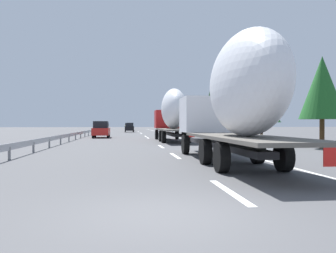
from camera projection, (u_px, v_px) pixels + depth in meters
ground_plane at (132, 136)px, 45.89m from camera, size 260.00×260.00×0.00m
lane_stripe_0 at (229, 191)px, 8.38m from camera, size 3.20×0.20×0.01m
lane_stripe_1 at (175, 156)px, 17.68m from camera, size 3.20×0.20×0.01m
lane_stripe_2 at (161, 146)px, 24.94m from camera, size 3.20×0.20×0.01m
lane_stripe_3 at (148, 138)px, 40.30m from camera, size 3.20×0.20×0.01m
lane_stripe_4 at (146, 136)px, 45.31m from camera, size 3.20×0.20×0.01m
lane_stripe_5 at (141, 134)px, 58.06m from camera, size 3.20×0.20×0.01m
lane_stripe_6 at (141, 133)px, 61.96m from camera, size 3.20×0.20×0.01m
lane_stripe_7 at (138, 131)px, 75.17m from camera, size 3.20×0.20×0.01m
edge_line_right at (168, 135)px, 51.51m from camera, size 110.00×0.20×0.01m
truck_lead at (172, 113)px, 32.52m from camera, size 12.88×2.55×4.86m
truck_trailing at (235, 97)px, 13.68m from camera, size 13.31×2.55×4.98m
car_yellow_coupe at (128, 126)px, 98.00m from camera, size 4.57×1.82×1.78m
car_silver_hatch at (130, 127)px, 85.27m from camera, size 4.77×1.81×1.92m
car_red_compact at (101, 129)px, 40.88m from camera, size 4.43×1.92×1.96m
car_black_suv at (129, 127)px, 68.82m from camera, size 4.20×1.81×1.83m
road_sign at (173, 121)px, 55.60m from camera, size 0.10×0.90×2.97m
tree_0 at (262, 105)px, 34.16m from camera, size 3.72×3.72×5.31m
tree_1 at (322, 88)px, 23.14m from camera, size 3.02×3.02×6.21m
tree_2 at (170, 115)px, 95.25m from camera, size 3.37×3.37×6.20m
tree_3 at (210, 107)px, 54.96m from camera, size 2.73×2.73×6.86m
tree_4 at (178, 112)px, 86.72m from camera, size 3.16×3.16×7.53m
guardrail_median at (88, 131)px, 48.15m from camera, size 94.00×0.10×0.76m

